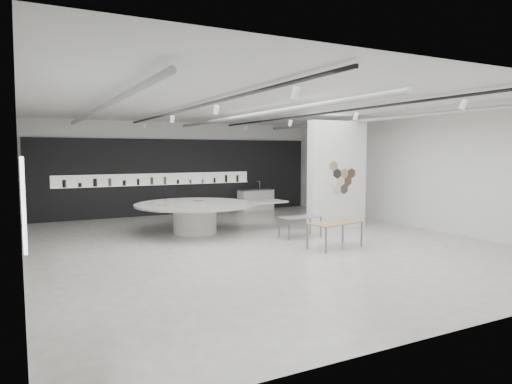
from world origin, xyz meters
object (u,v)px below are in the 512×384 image
display_island (197,214)px  sample_table_wood (335,224)px  sample_table_stone (300,218)px  partition_column (337,175)px  kitchen_counter (256,200)px

display_island → sample_table_wood: bearing=-63.0°
sample_table_stone → sample_table_wood: bearing=-90.6°
partition_column → display_island: (-4.51, 1.28, -1.18)m
partition_column → sample_table_stone: partition_column is taller
partition_column → display_island: partition_column is taller
partition_column → kitchen_counter: size_ratio=2.19×
display_island → kitchen_counter: kitchen_counter is taller
display_island → sample_table_stone: display_island is taller
display_island → partition_column: bearing=-21.5°
display_island → kitchen_counter: 6.07m
sample_table_stone → kitchen_counter: bearing=74.0°
partition_column → display_island: 4.84m
sample_table_wood → display_island: bearing=122.6°
kitchen_counter → display_island: bearing=-138.6°
partition_column → kitchen_counter: (-0.20, 5.55, -1.34)m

